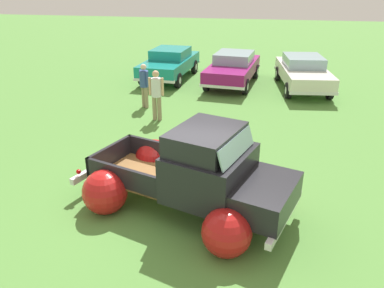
% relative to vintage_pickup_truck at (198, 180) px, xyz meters
% --- Properties ---
extents(ground_plane, '(80.00, 80.00, 0.00)m').
position_rel_vintage_pickup_truck_xyz_m(ground_plane, '(-0.37, 0.12, -0.76)').
color(ground_plane, '#548C3D').
extents(vintage_pickup_truck, '(4.99, 3.79, 1.96)m').
position_rel_vintage_pickup_truck_xyz_m(vintage_pickup_truck, '(0.00, 0.00, 0.00)').
color(vintage_pickup_truck, black).
rests_on(vintage_pickup_truck, ground).
extents(show_car_0, '(2.21, 4.65, 1.43)m').
position_rel_vintage_pickup_truck_xyz_m(show_car_0, '(-3.35, 11.02, 0.03)').
color(show_car_0, black).
rests_on(show_car_0, ground).
extents(show_car_1, '(2.36, 4.72, 1.43)m').
position_rel_vintage_pickup_truck_xyz_m(show_car_1, '(-0.25, 10.58, 0.03)').
color(show_car_1, black).
rests_on(show_car_1, ground).
extents(show_car_2, '(2.40, 4.77, 1.43)m').
position_rel_vintage_pickup_truck_xyz_m(show_car_2, '(2.84, 10.33, 0.03)').
color(show_car_2, black).
rests_on(show_car_2, ground).
extents(spectator_0, '(0.48, 0.48, 1.66)m').
position_rel_vintage_pickup_truck_xyz_m(spectator_0, '(-3.21, 6.52, 0.19)').
color(spectator_0, gray).
rests_on(spectator_0, ground).
extents(spectator_1, '(0.53, 0.36, 1.74)m').
position_rel_vintage_pickup_truck_xyz_m(spectator_1, '(-2.38, 5.26, 0.24)').
color(spectator_1, gray).
rests_on(spectator_1, ground).
extents(lane_cone_0, '(0.36, 0.36, 0.63)m').
position_rel_vintage_pickup_truck_xyz_m(lane_cone_0, '(-1.33, 2.65, -0.45)').
color(lane_cone_0, black).
rests_on(lane_cone_0, ground).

